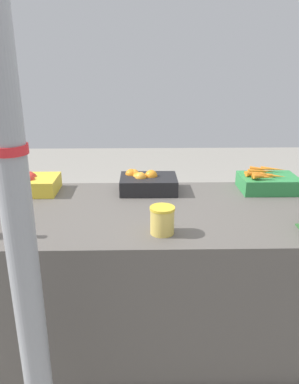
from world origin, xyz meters
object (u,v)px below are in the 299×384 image
object	(u,v)px
apple_crate	(27,183)
orange_crate	(147,182)
pickle_jar	(162,220)
carrot_crate	(267,182)
support_pole	(13,185)

from	to	relation	value
apple_crate	orange_crate	size ratio (longest dim) A/B	1.00
orange_crate	pickle_jar	world-z (taller)	same
carrot_crate	support_pole	bearing A→B (deg)	-138.42
apple_crate	pickle_jar	world-z (taller)	pickle_jar
carrot_crate	orange_crate	bearing A→B (deg)	179.56
support_pole	carrot_crate	distance (m)	1.64
carrot_crate	pickle_jar	size ratio (longest dim) A/B	2.63
apple_crate	support_pole	bearing A→B (deg)	-74.37
support_pole	apple_crate	xyz separation A→B (m)	(-0.30, 1.07, -0.34)
apple_crate	orange_crate	world-z (taller)	orange_crate
support_pole	carrot_crate	bearing A→B (deg)	41.58
apple_crate	orange_crate	distance (m)	0.74
support_pole	apple_crate	world-z (taller)	support_pole
orange_crate	pickle_jar	bearing A→B (deg)	-83.95
support_pole	carrot_crate	xyz separation A→B (m)	(1.20, 1.07, -0.34)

